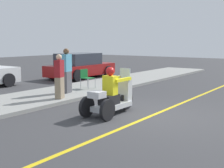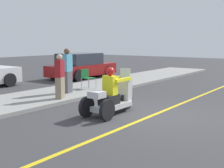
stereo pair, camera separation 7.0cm
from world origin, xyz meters
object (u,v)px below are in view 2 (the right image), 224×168
Objects in this scene: motorcycle_trike at (112,97)px; spectator_end_of_line at (67,71)px; spectator_by_tree at (60,77)px; parked_car_lot_left at (81,66)px; folding_chair_curbside at (87,77)px.

spectator_end_of_line is (1.47, 3.20, 0.45)m from motorcycle_trike.
spectator_by_tree is 0.36× the size of parked_car_lot_left.
spectator_by_tree is (-1.04, -0.64, -0.08)m from spectator_end_of_line.
folding_chair_curbside is at bearing 17.70° from spectator_by_tree.
folding_chair_curbside is 4.78m from parked_car_lot_left.
motorcycle_trike is at bearing -130.04° from folding_chair_curbside.
spectator_by_tree is 1.91× the size of folding_chair_curbside.
folding_chair_curbside is (1.32, 0.11, -0.33)m from spectator_end_of_line.
spectator_end_of_line reaches higher than spectator_by_tree.
spectator_end_of_line is at bearing -175.06° from folding_chair_curbside.
spectator_end_of_line is 0.40× the size of parked_car_lot_left.
parked_car_lot_left is at bearing 35.07° from spectator_by_tree.
motorcycle_trike is at bearing -133.18° from parked_car_lot_left.
motorcycle_trike is 1.22× the size of spectator_end_of_line.
spectator_end_of_line reaches higher than parked_car_lot_left.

